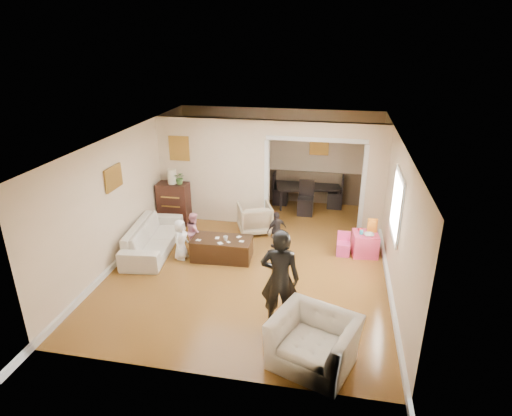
% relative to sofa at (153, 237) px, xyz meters
% --- Properties ---
extents(floor, '(7.00, 7.00, 0.00)m').
position_rel_sofa_xyz_m(floor, '(2.23, 0.12, -0.31)').
color(floor, '#905E25').
rests_on(floor, ground).
extents(partition_left, '(2.75, 0.18, 2.60)m').
position_rel_sofa_xyz_m(partition_left, '(0.86, 1.92, 0.99)').
color(partition_left, beige).
rests_on(partition_left, ground).
extents(partition_right, '(0.55, 0.18, 2.60)m').
position_rel_sofa_xyz_m(partition_right, '(4.71, 1.92, 0.99)').
color(partition_right, beige).
rests_on(partition_right, ground).
extents(partition_header, '(2.22, 0.18, 0.35)m').
position_rel_sofa_xyz_m(partition_header, '(3.33, 1.92, 2.12)').
color(partition_header, beige).
rests_on(partition_header, partition_right).
extents(window_pane, '(0.03, 0.95, 1.10)m').
position_rel_sofa_xyz_m(window_pane, '(4.96, -0.28, 1.24)').
color(window_pane, white).
rests_on(window_pane, ground).
extents(framed_art_partition, '(0.45, 0.03, 0.55)m').
position_rel_sofa_xyz_m(framed_art_partition, '(0.03, 1.82, 1.54)').
color(framed_art_partition, brown).
rests_on(framed_art_partition, partition_left).
extents(framed_art_sofa_wall, '(0.03, 0.55, 0.40)m').
position_rel_sofa_xyz_m(framed_art_sofa_wall, '(-0.48, -0.48, 1.49)').
color(framed_art_sofa_wall, brown).
extents(framed_art_alcove, '(0.45, 0.03, 0.55)m').
position_rel_sofa_xyz_m(framed_art_alcove, '(3.33, 3.56, 1.39)').
color(framed_art_alcove, brown).
extents(sofa, '(1.05, 2.20, 0.62)m').
position_rel_sofa_xyz_m(sofa, '(0.00, 0.00, 0.00)').
color(sofa, beige).
rests_on(sofa, ground).
extents(armchair_back, '(0.98, 0.99, 0.70)m').
position_rel_sofa_xyz_m(armchair_back, '(2.00, 1.37, 0.04)').
color(armchair_back, '#C8AD8B').
rests_on(armchair_back, ground).
extents(armchair_front, '(1.42, 1.33, 0.74)m').
position_rel_sofa_xyz_m(armchair_front, '(3.69, -2.84, 0.06)').
color(armchair_front, beige).
rests_on(armchair_front, ground).
extents(dresser, '(0.76, 0.43, 1.04)m').
position_rel_sofa_xyz_m(dresser, '(-0.08, 1.51, 0.21)').
color(dresser, black).
rests_on(dresser, ground).
extents(table_lamp, '(0.22, 0.22, 0.36)m').
position_rel_sofa_xyz_m(table_lamp, '(-0.08, 1.51, 0.91)').
color(table_lamp, beige).
rests_on(table_lamp, dresser).
extents(potted_plant, '(0.28, 0.24, 0.31)m').
position_rel_sofa_xyz_m(potted_plant, '(0.12, 1.51, 0.89)').
color(potted_plant, '#4B7433').
rests_on(potted_plant, dresser).
extents(coffee_table, '(1.27, 0.68, 0.46)m').
position_rel_sofa_xyz_m(coffee_table, '(1.58, -0.08, -0.08)').
color(coffee_table, '#3A2112').
rests_on(coffee_table, ground).
extents(coffee_cup, '(0.10, 0.10, 0.09)m').
position_rel_sofa_xyz_m(coffee_cup, '(1.68, -0.13, 0.20)').
color(coffee_cup, silver).
rests_on(coffee_cup, coffee_table).
extents(play_table, '(0.58, 0.58, 0.50)m').
position_rel_sofa_xyz_m(play_table, '(4.55, 0.69, -0.06)').
color(play_table, '#E93D6B').
rests_on(play_table, ground).
extents(cereal_box, '(0.21, 0.09, 0.30)m').
position_rel_sofa_xyz_m(cereal_box, '(4.67, 0.79, 0.34)').
color(cereal_box, yellow).
rests_on(cereal_box, play_table).
extents(cyan_cup, '(0.08, 0.08, 0.08)m').
position_rel_sofa_xyz_m(cyan_cup, '(4.45, 0.64, 0.23)').
color(cyan_cup, teal).
rests_on(cyan_cup, play_table).
extents(toy_block, '(0.10, 0.09, 0.05)m').
position_rel_sofa_xyz_m(toy_block, '(4.43, 0.81, 0.22)').
color(toy_block, red).
rests_on(toy_block, play_table).
extents(play_bowl, '(0.24, 0.24, 0.05)m').
position_rel_sofa_xyz_m(play_bowl, '(4.60, 0.57, 0.22)').
color(play_bowl, silver).
rests_on(play_bowl, play_table).
extents(dining_table, '(1.90, 1.34, 0.60)m').
position_rel_sofa_xyz_m(dining_table, '(3.10, 3.33, -0.01)').
color(dining_table, black).
rests_on(dining_table, ground).
extents(adult_person, '(0.63, 0.42, 1.71)m').
position_rel_sofa_xyz_m(adult_person, '(3.08, -2.06, 0.55)').
color(adult_person, black).
rests_on(adult_person, ground).
extents(child_kneel_a, '(0.33, 0.46, 0.88)m').
position_rel_sofa_xyz_m(child_kneel_a, '(0.73, -0.23, 0.13)').
color(child_kneel_a, white).
rests_on(child_kneel_a, ground).
extents(child_kneel_b, '(0.47, 0.52, 0.87)m').
position_rel_sofa_xyz_m(child_kneel_b, '(0.88, 0.22, 0.13)').
color(child_kneel_b, pink).
rests_on(child_kneel_b, ground).
extents(child_toddler, '(0.51, 0.49, 0.85)m').
position_rel_sofa_xyz_m(child_toddler, '(2.63, 0.67, 0.11)').
color(child_toddler, black).
rests_on(child_toddler, ground).
extents(craft_papers, '(1.00, 0.49, 0.00)m').
position_rel_sofa_xyz_m(craft_papers, '(1.63, -0.14, 0.16)').
color(craft_papers, white).
rests_on(craft_papers, coffee_table).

